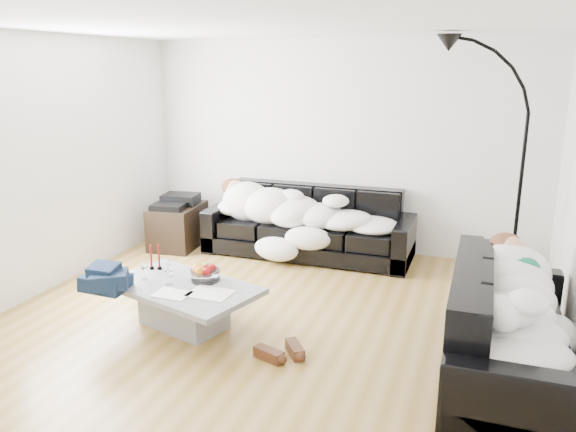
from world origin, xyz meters
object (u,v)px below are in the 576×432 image
(sleeper_right, at_px, (514,296))
(stereo, at_px, (177,201))
(av_cabinet, at_px, (178,226))
(sofa_right, at_px, (511,324))
(floor_lamp, at_px, (520,186))
(sofa_back, at_px, (308,223))
(candle_right, at_px, (159,257))
(shoes, at_px, (281,351))
(wine_glass_c, at_px, (169,275))
(wine_glass_b, at_px, (144,271))
(coffee_table, at_px, (184,305))
(candle_left, at_px, (151,257))
(sleeper_back, at_px, (307,206))
(fruit_bowl, at_px, (205,272))
(wine_glass_a, at_px, (169,268))

(sleeper_right, distance_m, stereo, 4.41)
(av_cabinet, bearing_deg, sofa_right, -31.10)
(stereo, distance_m, floor_lamp, 4.07)
(sofa_back, bearing_deg, candle_right, -113.54)
(shoes, bearing_deg, wine_glass_c, -159.55)
(wine_glass_b, xyz_separation_m, candle_right, (-0.02, 0.28, 0.04))
(av_cabinet, bearing_deg, wine_glass_c, -66.62)
(av_cabinet, bearing_deg, sleeper_right, -31.10)
(coffee_table, distance_m, candle_left, 0.63)
(candle_right, height_order, floor_lamp, floor_lamp)
(candle_left, distance_m, av_cabinet, 1.94)
(sofa_back, height_order, wine_glass_b, sofa_back)
(sleeper_back, bearing_deg, shoes, -76.89)
(candle_left, height_order, shoes, candle_left)
(stereo, bearing_deg, sleeper_back, -2.58)
(sleeper_back, height_order, shoes, sleeper_back)
(sleeper_back, height_order, fruit_bowl, sleeper_back)
(coffee_table, relative_size, fruit_bowl, 5.04)
(sofa_right, height_order, stereo, sofa_right)
(coffee_table, xyz_separation_m, wine_glass_a, (-0.22, 0.14, 0.28))
(wine_glass_b, bearing_deg, wine_glass_c, -6.24)
(candle_left, xyz_separation_m, av_cabinet, (-0.76, 1.77, -0.24))
(candle_left, relative_size, candle_right, 0.97)
(sofa_back, distance_m, wine_glass_c, 2.36)
(wine_glass_a, bearing_deg, sleeper_back, 72.04)
(wine_glass_a, height_order, candle_right, candle_right)
(wine_glass_c, distance_m, candle_right, 0.43)
(candle_right, distance_m, floor_lamp, 3.59)
(sofa_back, height_order, shoes, sofa_back)
(sleeper_right, bearing_deg, floor_lamp, -1.86)
(wine_glass_b, height_order, av_cabinet, wine_glass_b)
(fruit_bowl, height_order, av_cabinet, fruit_bowl)
(sleeper_right, bearing_deg, candle_left, 87.35)
(wine_glass_b, relative_size, shoes, 0.37)
(sleeper_right, relative_size, fruit_bowl, 6.55)
(sofa_back, relative_size, sleeper_right, 1.45)
(stereo, height_order, floor_lamp, floor_lamp)
(fruit_bowl, height_order, shoes, fruit_bowl)
(stereo, bearing_deg, wine_glass_c, -69.94)
(wine_glass_b, distance_m, candle_right, 0.28)
(candle_left, bearing_deg, wine_glass_b, -70.43)
(sofa_right, bearing_deg, wine_glass_a, 89.39)
(wine_glass_c, height_order, shoes, wine_glass_c)
(sleeper_back, xyz_separation_m, candle_right, (-0.86, -1.93, -0.12))
(sleeper_right, xyz_separation_m, candle_left, (-3.21, 0.15, -0.12))
(fruit_bowl, height_order, candle_left, candle_left)
(wine_glass_b, xyz_separation_m, wine_glass_c, (0.27, -0.03, 0.01))
(sofa_back, relative_size, wine_glass_b, 15.65)
(sofa_back, relative_size, sofa_right, 1.24)
(candle_left, bearing_deg, sofa_back, 64.97)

